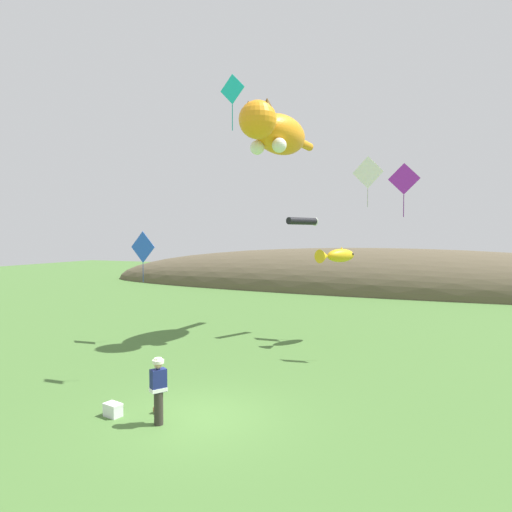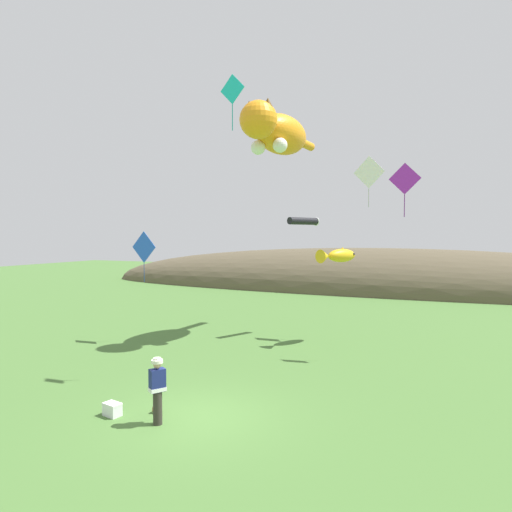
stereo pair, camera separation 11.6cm
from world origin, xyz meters
name	(u,v)px [view 1 (the left image)]	position (x,y,z in m)	size (l,w,h in m)	color
ground_plane	(198,418)	(0.00, 0.00, 0.00)	(120.00, 120.00, 0.00)	#477033
distant_hill_ridge	(377,289)	(0.00, 32.11, 0.00)	(58.46, 12.21, 7.64)	brown
festival_attendant	(158,389)	(-0.73, -0.80, 0.95)	(0.44, 0.49, 1.77)	#332D28
kite_spool	(158,409)	(-1.20, -0.17, 0.12)	(0.16, 0.25, 0.25)	olive
picnic_cooler	(113,410)	(-2.22, -0.83, 0.18)	(0.54, 0.42, 0.36)	white
kite_giant_cat	(276,133)	(-1.65, 10.25, 9.94)	(2.36, 7.40, 2.24)	orange
kite_fish_windsock	(337,255)	(1.41, 10.23, 4.05)	(1.63, 2.37, 0.72)	gold
kite_tube_streamer	(303,221)	(-0.62, 11.36, 5.70)	(1.20, 1.93, 0.44)	black
kite_diamond_teal	(232,90)	(-0.78, 3.74, 10.01)	(1.02, 0.20, 1.93)	#19BFBF
kite_diamond_violet	(404,179)	(4.48, 8.53, 7.22)	(1.25, 0.05, 2.15)	purple
kite_diamond_white	(368,173)	(2.50, 11.79, 8.01)	(1.53, 0.28, 2.45)	white
kite_diamond_blue	(143,247)	(-6.99, 6.85, 4.42)	(1.47, 0.20, 2.38)	blue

